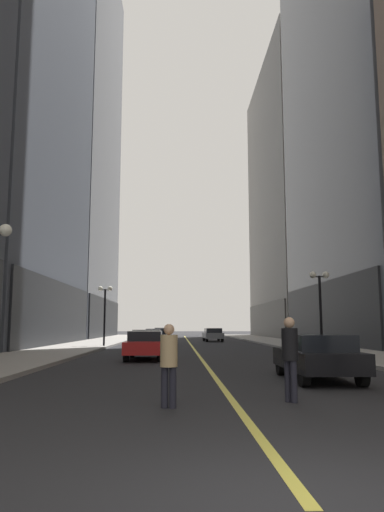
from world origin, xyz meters
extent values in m
plane|color=#262628|center=(0.00, 35.00, 0.00)|extent=(200.00, 200.00, 0.00)
cube|color=#9E9991|center=(-8.25, 35.00, 0.07)|extent=(4.50, 78.00, 0.15)
cube|color=#9E9991|center=(8.25, 35.00, 0.07)|extent=(4.50, 78.00, 0.15)
cube|color=#E5D64C|center=(0.00, 35.00, 0.00)|extent=(0.16, 70.00, 0.01)
cube|color=black|center=(-10.60, 34.50, 2.50)|extent=(0.50, 22.80, 5.00)
cube|color=#4C515B|center=(-17.28, 60.00, 27.51)|extent=(13.55, 26.00, 55.02)
cube|color=black|center=(-10.60, 60.00, 2.50)|extent=(0.50, 24.70, 5.00)
cube|color=#212327|center=(10.60, 34.50, 2.50)|extent=(0.50, 22.80, 5.00)
cube|color=#A8A399|center=(16.38, 60.00, 18.64)|extent=(11.77, 26.00, 37.28)
cube|color=#3A3935|center=(10.60, 60.00, 2.24)|extent=(0.50, 24.70, 4.47)
cube|color=black|center=(2.89, 9.91, 0.59)|extent=(1.80, 4.35, 0.55)
cube|color=black|center=(2.88, 9.70, 1.07)|extent=(1.57, 2.44, 0.50)
cylinder|color=black|center=(2.15, 11.44, 0.32)|extent=(0.23, 0.64, 0.64)
cylinder|color=black|center=(3.66, 11.42, 0.32)|extent=(0.23, 0.64, 0.64)
cylinder|color=black|center=(2.11, 8.41, 0.32)|extent=(0.23, 0.64, 0.64)
cylinder|color=black|center=(3.62, 8.39, 0.32)|extent=(0.23, 0.64, 0.64)
cube|color=#B21919|center=(-2.66, 18.88, 0.59)|extent=(1.74, 4.60, 0.55)
cube|color=black|center=(-2.66, 19.11, 1.07)|extent=(1.52, 2.58, 0.50)
cylinder|color=black|center=(-1.91, 17.28, 0.32)|extent=(0.22, 0.64, 0.64)
cylinder|color=black|center=(-3.38, 17.27, 0.32)|extent=(0.22, 0.64, 0.64)
cylinder|color=black|center=(-1.93, 20.49, 0.32)|extent=(0.22, 0.64, 0.64)
cylinder|color=black|center=(-3.40, 20.48, 0.32)|extent=(0.22, 0.64, 0.64)
cube|color=#196038|center=(-3.01, 26.05, 0.59)|extent=(2.00, 4.55, 0.55)
cube|color=black|center=(-3.02, 26.28, 1.07)|extent=(1.73, 2.56, 0.50)
cylinder|color=black|center=(-2.15, 24.50, 0.32)|extent=(0.24, 0.65, 0.64)
cylinder|color=black|center=(-3.80, 24.46, 0.32)|extent=(0.24, 0.65, 0.64)
cylinder|color=black|center=(-2.23, 27.65, 0.32)|extent=(0.24, 0.65, 0.64)
cylinder|color=black|center=(-3.88, 27.61, 0.32)|extent=(0.24, 0.65, 0.64)
cube|color=#B7B7BC|center=(-2.79, 35.99, 0.59)|extent=(2.04, 4.41, 0.55)
cube|color=black|center=(-2.78, 36.20, 1.07)|extent=(1.74, 2.50, 0.50)
cylinder|color=black|center=(-2.06, 34.44, 0.32)|extent=(0.25, 0.65, 0.64)
cylinder|color=black|center=(-3.67, 34.51, 0.32)|extent=(0.25, 0.65, 0.64)
cylinder|color=black|center=(-1.92, 37.46, 0.32)|extent=(0.25, 0.65, 0.64)
cylinder|color=black|center=(-3.53, 37.54, 0.32)|extent=(0.25, 0.65, 0.64)
cube|color=slate|center=(2.44, 45.01, 0.59)|extent=(1.92, 4.43, 0.55)
cube|color=black|center=(2.45, 44.79, 1.07)|extent=(1.64, 2.50, 0.50)
cylinder|color=black|center=(1.62, 46.50, 0.32)|extent=(0.24, 0.65, 0.64)
cylinder|color=black|center=(3.14, 46.56, 0.32)|extent=(0.24, 0.65, 0.64)
cylinder|color=black|center=(1.74, 43.45, 0.32)|extent=(0.24, 0.65, 0.64)
cylinder|color=black|center=(3.25, 43.51, 0.32)|extent=(0.24, 0.65, 0.64)
cube|color=silver|center=(-2.93, 53.17, 0.59)|extent=(2.04, 4.48, 0.55)
cube|color=black|center=(-2.94, 53.39, 1.07)|extent=(1.74, 2.53, 0.50)
cylinder|color=black|center=(-2.05, 51.66, 0.32)|extent=(0.25, 0.65, 0.64)
cylinder|color=black|center=(-3.68, 51.60, 0.32)|extent=(0.25, 0.65, 0.64)
cylinder|color=black|center=(-2.18, 54.75, 0.32)|extent=(0.25, 0.65, 0.64)
cylinder|color=black|center=(-3.80, 54.68, 0.32)|extent=(0.25, 0.65, 0.64)
cylinder|color=black|center=(1.24, 5.87, 0.42)|extent=(0.14, 0.14, 0.85)
cylinder|color=black|center=(1.15, 6.00, 0.42)|extent=(0.14, 0.14, 0.85)
cylinder|color=black|center=(1.19, 5.93, 1.18)|extent=(0.47, 0.47, 0.67)
sphere|color=tan|center=(1.19, 5.93, 1.63)|extent=(0.23, 0.23, 0.23)
cylinder|color=black|center=(-1.26, 5.29, 0.39)|extent=(0.14, 0.14, 0.78)
cylinder|color=black|center=(-1.41, 5.32, 0.39)|extent=(0.14, 0.14, 0.78)
cylinder|color=tan|center=(-1.33, 5.31, 1.09)|extent=(0.40, 0.40, 0.62)
sphere|color=tan|center=(-1.33, 5.31, 1.50)|extent=(0.21, 0.21, 0.21)
sphere|color=white|center=(-6.05, 9.34, 4.25)|extent=(0.36, 0.36, 0.36)
cylinder|color=black|center=(-6.40, 31.28, 2.10)|extent=(0.14, 0.14, 4.20)
cylinder|color=black|center=(-6.40, 31.28, 4.15)|extent=(0.80, 0.06, 0.06)
sphere|color=white|center=(-6.75, 31.28, 4.25)|extent=(0.36, 0.36, 0.36)
sphere|color=white|center=(-6.05, 31.28, 4.25)|extent=(0.36, 0.36, 0.36)
cylinder|color=black|center=(6.40, 21.23, 2.10)|extent=(0.14, 0.14, 4.20)
cylinder|color=black|center=(6.40, 21.23, 4.15)|extent=(0.80, 0.06, 0.06)
sphere|color=white|center=(6.05, 21.23, 4.25)|extent=(0.36, 0.36, 0.36)
sphere|color=white|center=(6.75, 21.23, 4.25)|extent=(0.36, 0.36, 0.36)
camera|label=1|loc=(-1.18, -4.40, 1.57)|focal=34.27mm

